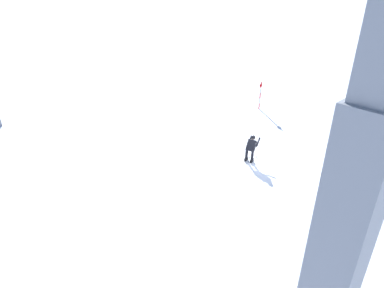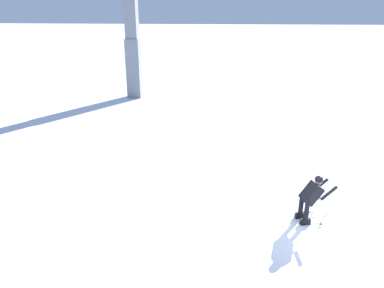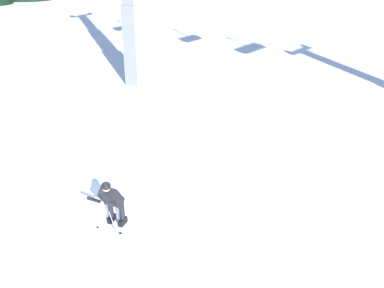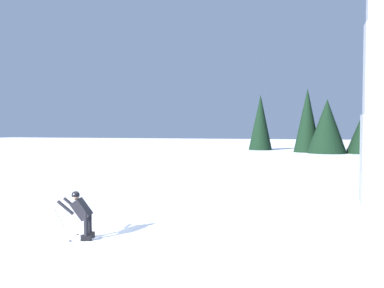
# 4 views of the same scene
# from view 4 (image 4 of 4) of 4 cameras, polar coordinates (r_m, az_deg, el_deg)

# --- Properties ---
(ground_plane) EXTENTS (260.00, 260.00, 0.00)m
(ground_plane) POSITION_cam_4_polar(r_m,az_deg,el_deg) (11.70, -13.94, -13.21)
(ground_plane) COLOR white
(skier_carving_main) EXTENTS (0.99, 1.71, 1.51)m
(skier_carving_main) POSITION_cam_4_polar(r_m,az_deg,el_deg) (10.85, -16.99, -10.19)
(skier_carving_main) COLOR white
(skier_carving_main) RESTS_ON ground_plane
(lift_tower_near) EXTENTS (0.85, 2.51, 11.82)m
(lift_tower_near) POSITION_cam_4_polar(r_m,az_deg,el_deg) (16.82, 26.64, 7.97)
(lift_tower_near) COLOR gray
(lift_tower_near) RESTS_ON ground_plane
(tree_line_ridge) EXTENTS (14.34, 35.99, 9.26)m
(tree_line_ridge) POSITION_cam_4_polar(r_m,az_deg,el_deg) (53.49, 26.89, 2.49)
(tree_line_ridge) COLOR black
(tree_line_ridge) RESTS_ON ground_plane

